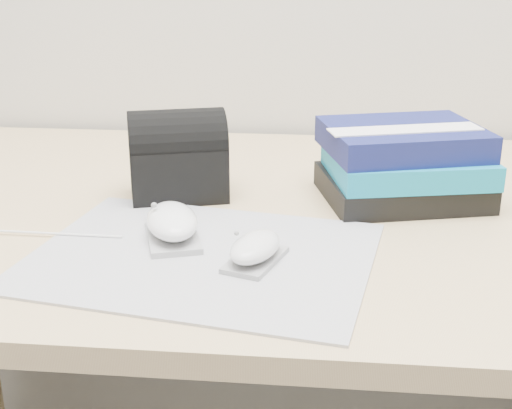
# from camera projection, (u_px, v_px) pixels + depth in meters

# --- Properties ---
(desk) EXTENTS (1.60, 0.80, 0.73)m
(desk) POSITION_uv_depth(u_px,v_px,m) (338.00, 328.00, 1.16)
(desk) COLOR tan
(desk) RESTS_ON ground
(mousepad) EXTENTS (0.45, 0.38, 0.00)m
(mousepad) POSITION_uv_depth(u_px,v_px,m) (202.00, 256.00, 0.86)
(mousepad) COLOR gray
(mousepad) RESTS_ON desk
(mouse_rear) EXTENTS (0.10, 0.13, 0.05)m
(mouse_rear) POSITION_uv_depth(u_px,v_px,m) (172.00, 224.00, 0.90)
(mouse_rear) COLOR #A1A1A4
(mouse_rear) RESTS_ON mousepad
(mouse_front) EXTENTS (0.08, 0.10, 0.04)m
(mouse_front) POSITION_uv_depth(u_px,v_px,m) (255.00, 249.00, 0.83)
(mouse_front) COLOR #949497
(mouse_front) RESTS_ON mousepad
(usb_cable) EXTENTS (0.25, 0.01, 0.00)m
(usb_cable) POSITION_uv_depth(u_px,v_px,m) (29.00, 232.00, 0.92)
(usb_cable) COLOR white
(usb_cable) RESTS_ON mousepad
(book_stack) EXTENTS (0.26, 0.23, 0.11)m
(book_stack) POSITION_uv_depth(u_px,v_px,m) (404.00, 164.00, 1.04)
(book_stack) COLOR black
(book_stack) RESTS_ON desk
(pouch) EXTENTS (0.16, 0.13, 0.13)m
(pouch) POSITION_uv_depth(u_px,v_px,m) (178.00, 155.00, 1.04)
(pouch) COLOR black
(pouch) RESTS_ON desk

